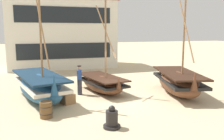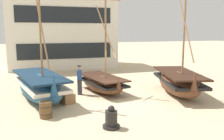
{
  "view_description": "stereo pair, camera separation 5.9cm",
  "coord_description": "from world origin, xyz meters",
  "px_view_note": "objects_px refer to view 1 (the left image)",
  "views": [
    {
      "loc": [
        -4.39,
        -11.99,
        3.63
      ],
      "look_at": [
        0.0,
        1.0,
        1.4
      ],
      "focal_mm": 38.91,
      "sensor_mm": 36.0,
      "label": 1
    },
    {
      "loc": [
        -4.33,
        -12.01,
        3.63
      ],
      "look_at": [
        0.0,
        1.0,
        1.4
      ],
      "focal_mm": 38.91,
      "sensor_mm": 36.0,
      "label": 2
    }
  ],
  "objects_px": {
    "fisherman_by_hull": "(80,80)",
    "capstan_winch": "(112,119)",
    "fishing_boat_far_right": "(102,83)",
    "cargo_crate": "(68,99)",
    "harbor_building_main": "(62,33)",
    "wooden_barrel": "(46,110)",
    "fishing_boat_near_left": "(178,82)",
    "fishing_boat_centre_large": "(40,86)"
  },
  "relations": [
    {
      "from": "capstan_winch",
      "to": "fishing_boat_centre_large",
      "type": "bearing_deg",
      "value": 117.27
    },
    {
      "from": "fishing_boat_near_left",
      "to": "fishing_boat_centre_large",
      "type": "xyz_separation_m",
      "value": [
        -7.63,
        1.17,
        0.05
      ]
    },
    {
      "from": "fishing_boat_centre_large",
      "to": "capstan_winch",
      "type": "bearing_deg",
      "value": -62.73
    },
    {
      "from": "fishing_boat_centre_large",
      "to": "capstan_winch",
      "type": "distance_m",
      "value": 5.26
    },
    {
      "from": "capstan_winch",
      "to": "wooden_barrel",
      "type": "xyz_separation_m",
      "value": [
        -2.28,
        1.89,
        0.02
      ]
    },
    {
      "from": "fishing_boat_far_right",
      "to": "fisherman_by_hull",
      "type": "xyz_separation_m",
      "value": [
        -1.38,
        -0.18,
        0.29
      ]
    },
    {
      "from": "fishing_boat_near_left",
      "to": "fishing_boat_far_right",
      "type": "relative_size",
      "value": 1.21
    },
    {
      "from": "capstan_winch",
      "to": "wooden_barrel",
      "type": "relative_size",
      "value": 1.25
    },
    {
      "from": "fishing_boat_centre_large",
      "to": "harbor_building_main",
      "type": "relative_size",
      "value": 0.63
    },
    {
      "from": "fishing_boat_near_left",
      "to": "cargo_crate",
      "type": "height_order",
      "value": "fishing_boat_near_left"
    },
    {
      "from": "fisherman_by_hull",
      "to": "capstan_winch",
      "type": "height_order",
      "value": "fisherman_by_hull"
    },
    {
      "from": "fishing_boat_centre_large",
      "to": "wooden_barrel",
      "type": "height_order",
      "value": "fishing_boat_centre_large"
    },
    {
      "from": "fishing_boat_near_left",
      "to": "fishing_boat_centre_large",
      "type": "height_order",
      "value": "fishing_boat_centre_large"
    },
    {
      "from": "capstan_winch",
      "to": "wooden_barrel",
      "type": "distance_m",
      "value": 2.96
    },
    {
      "from": "fishing_boat_near_left",
      "to": "fishing_boat_centre_large",
      "type": "distance_m",
      "value": 7.72
    },
    {
      "from": "fishing_boat_far_right",
      "to": "fisherman_by_hull",
      "type": "distance_m",
      "value": 1.42
    },
    {
      "from": "fisherman_by_hull",
      "to": "harbor_building_main",
      "type": "distance_m",
      "value": 11.9
    },
    {
      "from": "fishing_boat_near_left",
      "to": "fishing_boat_centre_large",
      "type": "bearing_deg",
      "value": 171.31
    },
    {
      "from": "fishing_boat_centre_large",
      "to": "harbor_building_main",
      "type": "distance_m",
      "value": 12.69
    },
    {
      "from": "fishing_boat_centre_large",
      "to": "cargo_crate",
      "type": "relative_size",
      "value": 11.22
    },
    {
      "from": "fishing_boat_near_left",
      "to": "wooden_barrel",
      "type": "xyz_separation_m",
      "value": [
        -7.5,
        -1.61,
        -0.37
      ]
    },
    {
      "from": "fisherman_by_hull",
      "to": "cargo_crate",
      "type": "distance_m",
      "value": 1.88
    },
    {
      "from": "fishing_boat_centre_large",
      "to": "fisherman_by_hull",
      "type": "height_order",
      "value": "fishing_boat_centre_large"
    },
    {
      "from": "cargo_crate",
      "to": "harbor_building_main",
      "type": "distance_m",
      "value": 13.59
    },
    {
      "from": "fisherman_by_hull",
      "to": "capstan_winch",
      "type": "xyz_separation_m",
      "value": [
        0.2,
        -5.17,
        -0.5
      ]
    },
    {
      "from": "cargo_crate",
      "to": "harbor_building_main",
      "type": "relative_size",
      "value": 0.06
    },
    {
      "from": "fishing_boat_far_right",
      "to": "harbor_building_main",
      "type": "xyz_separation_m",
      "value": [
        -0.88,
        11.43,
        2.87
      ]
    },
    {
      "from": "fisherman_by_hull",
      "to": "cargo_crate",
      "type": "relative_size",
      "value": 2.86
    },
    {
      "from": "fishing_boat_far_right",
      "to": "cargo_crate",
      "type": "height_order",
      "value": "fishing_boat_far_right"
    },
    {
      "from": "cargo_crate",
      "to": "capstan_winch",
      "type": "bearing_deg",
      "value": -72.9
    },
    {
      "from": "fishing_boat_centre_large",
      "to": "fishing_boat_far_right",
      "type": "height_order",
      "value": "fishing_boat_centre_large"
    },
    {
      "from": "harbor_building_main",
      "to": "fishing_boat_centre_large",
      "type": "bearing_deg",
      "value": -102.59
    },
    {
      "from": "fishing_boat_near_left",
      "to": "wooden_barrel",
      "type": "bearing_deg",
      "value": -167.93
    },
    {
      "from": "fishing_boat_near_left",
      "to": "fishing_boat_far_right",
      "type": "height_order",
      "value": "fishing_boat_near_left"
    },
    {
      "from": "fishing_boat_centre_large",
      "to": "fisherman_by_hull",
      "type": "relative_size",
      "value": 3.92
    },
    {
      "from": "fishing_boat_near_left",
      "to": "harbor_building_main",
      "type": "distance_m",
      "value": 14.42
    },
    {
      "from": "wooden_barrel",
      "to": "fishing_boat_centre_large",
      "type": "bearing_deg",
      "value": 92.57
    },
    {
      "from": "fishing_boat_near_left",
      "to": "fisherman_by_hull",
      "type": "relative_size",
      "value": 3.8
    },
    {
      "from": "fishing_boat_far_right",
      "to": "harbor_building_main",
      "type": "relative_size",
      "value": 0.5
    },
    {
      "from": "wooden_barrel",
      "to": "fishing_boat_far_right",
      "type": "bearing_deg",
      "value": 45.0
    },
    {
      "from": "fisherman_by_hull",
      "to": "cargo_crate",
      "type": "height_order",
      "value": "fisherman_by_hull"
    },
    {
      "from": "wooden_barrel",
      "to": "cargo_crate",
      "type": "relative_size",
      "value": 1.19
    }
  ]
}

